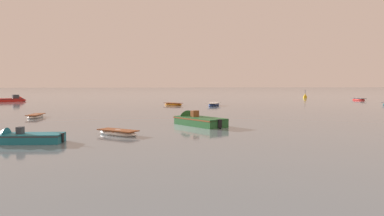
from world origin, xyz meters
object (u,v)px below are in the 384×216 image
(rowboat_moored_3, at_px, (173,104))
(rowboat_moored_8, at_px, (359,100))
(motorboat_moored_1, at_px, (19,139))
(rowboat_moored_7, at_px, (214,105))
(motorboat_moored_2, at_px, (194,122))
(rowboat_moored_2, at_px, (118,133))
(rowboat_moored_1, at_px, (36,116))
(motorboat_moored_0, at_px, (14,100))
(channel_buoy, at_px, (305,96))

(rowboat_moored_3, relative_size, rowboat_moored_8, 0.85)
(motorboat_moored_1, bearing_deg, rowboat_moored_7, -113.32)
(motorboat_moored_2, bearing_deg, rowboat_moored_2, 101.81)
(rowboat_moored_2, bearing_deg, rowboat_moored_1, 163.79)
(rowboat_moored_2, xyz_separation_m, rowboat_moored_8, (49.30, 46.14, 0.03))
(motorboat_moored_0, relative_size, rowboat_moored_2, 1.80)
(motorboat_moored_0, bearing_deg, rowboat_moored_3, -56.27)
(rowboat_moored_1, bearing_deg, motorboat_moored_0, 25.22)
(rowboat_moored_7, height_order, channel_buoy, channel_buoy)
(rowboat_moored_3, height_order, motorboat_moored_2, motorboat_moored_2)
(motorboat_moored_1, relative_size, rowboat_moored_8, 1.14)
(motorboat_moored_0, xyz_separation_m, rowboat_moored_2, (23.58, -52.00, -0.18))
(motorboat_moored_0, distance_m, rowboat_moored_7, 42.38)
(rowboat_moored_2, xyz_separation_m, rowboat_moored_7, (13.76, 31.96, 0.05))
(rowboat_moored_7, bearing_deg, rowboat_moored_3, 96.08)
(motorboat_moored_1, height_order, rowboat_moored_7, motorboat_moored_1)
(rowboat_moored_3, xyz_separation_m, rowboat_moored_8, (42.03, 11.89, 0.02))
(rowboat_moored_1, distance_m, channel_buoy, 69.58)
(rowboat_moored_2, distance_m, rowboat_moored_7, 34.79)
(rowboat_moored_3, bearing_deg, motorboat_moored_1, -64.15)
(rowboat_moored_1, distance_m, rowboat_moored_8, 66.63)
(rowboat_moored_2, xyz_separation_m, rowboat_moored_3, (7.27, 34.25, 0.01))
(motorboat_moored_0, bearing_deg, motorboat_moored_1, -98.18)
(motorboat_moored_0, height_order, motorboat_moored_1, motorboat_moored_0)
(motorboat_moored_0, bearing_deg, rowboat_moored_7, -54.57)
(motorboat_moored_2, relative_size, channel_buoy, 2.59)
(rowboat_moored_1, height_order, motorboat_moored_2, motorboat_moored_2)
(rowboat_moored_3, distance_m, motorboat_moored_2, 28.87)
(rowboat_moored_8, bearing_deg, rowboat_moored_1, 118.93)
(rowboat_moored_2, height_order, motorboat_moored_2, motorboat_moored_2)
(motorboat_moored_2, bearing_deg, motorboat_moored_0, 3.33)
(rowboat_moored_3, relative_size, rowboat_moored_7, 0.75)
(rowboat_moored_2, height_order, rowboat_moored_3, rowboat_moored_3)
(rowboat_moored_2, relative_size, rowboat_moored_3, 0.94)
(rowboat_moored_2, height_order, rowboat_moored_8, rowboat_moored_8)
(rowboat_moored_7, bearing_deg, rowboat_moored_2, -177.80)
(rowboat_moored_1, relative_size, rowboat_moored_8, 0.83)
(rowboat_moored_3, xyz_separation_m, motorboat_moored_2, (-1.07, -28.85, 0.12))
(motorboat_moored_2, bearing_deg, rowboat_moored_3, -31.38)
(rowboat_moored_1, xyz_separation_m, rowboat_moored_2, (9.30, -14.44, 0.00))
(motorboat_moored_0, xyz_separation_m, channel_buoy, (67.12, 7.71, 0.14))
(motorboat_moored_0, height_order, rowboat_moored_1, motorboat_moored_0)
(rowboat_moored_7, bearing_deg, rowboat_moored_8, -42.74)
(motorboat_moored_0, bearing_deg, rowboat_moored_2, -91.95)
(rowboat_moored_1, bearing_deg, rowboat_moored_2, -142.80)
(motorboat_moored_0, distance_m, rowboat_moored_2, 57.09)
(rowboat_moored_1, xyz_separation_m, rowboat_moored_7, (23.07, 17.52, 0.05))
(motorboat_moored_1, distance_m, rowboat_moored_1, 17.31)
(motorboat_moored_0, relative_size, motorboat_moored_1, 1.26)
(channel_buoy, bearing_deg, rowboat_moored_2, -126.10)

